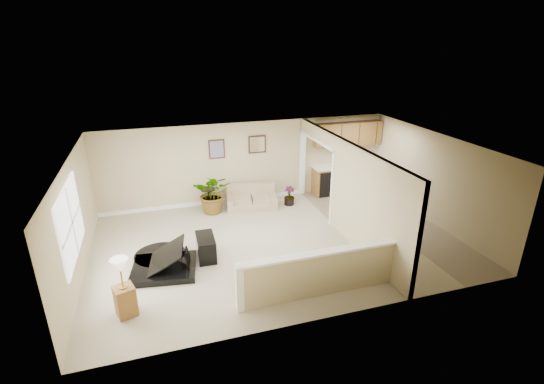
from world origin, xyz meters
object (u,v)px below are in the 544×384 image
object	(u,v)px
small_plant	(289,197)
lamp_stand	(124,292)
accent_table	(208,196)
piano_bench	(206,247)
loveseat	(251,196)
palm_plant	(214,193)
piano	(160,247)

from	to	relation	value
small_plant	lamp_stand	world-z (taller)	lamp_stand
accent_table	piano_bench	bearing A→B (deg)	-100.16
piano_bench	accent_table	size ratio (longest dim) A/B	1.24
loveseat	lamp_stand	world-z (taller)	lamp_stand
piano_bench	palm_plant	xyz separation A→B (m)	(0.62, 2.51, 0.33)
piano	loveseat	bearing A→B (deg)	53.64
accent_table	small_plant	distance (m)	2.47
piano_bench	small_plant	xyz separation A→B (m)	(2.93, 2.39, -0.02)
piano	small_plant	distance (m)	4.72
accent_table	small_plant	world-z (taller)	accent_table
piano_bench	small_plant	size ratio (longest dim) A/B	1.36
accent_table	loveseat	bearing A→B (deg)	-7.62
palm_plant	accent_table	bearing A→B (deg)	113.23
palm_plant	lamp_stand	size ratio (longest dim) A/B	1.14
piano	loveseat	distance (m)	3.97
piano_bench	loveseat	bearing A→B (deg)	55.90
accent_table	palm_plant	size ratio (longest dim) A/B	0.48
loveseat	accent_table	bearing A→B (deg)	-178.11
loveseat	small_plant	bearing A→B (deg)	-2.08
piano	piano_bench	world-z (taller)	piano
palm_plant	small_plant	world-z (taller)	palm_plant
piano	accent_table	distance (m)	3.35
palm_plant	small_plant	size ratio (longest dim) A/B	2.30
loveseat	accent_table	size ratio (longest dim) A/B	2.52
piano	lamp_stand	size ratio (longest dim) A/B	1.51
piano	palm_plant	distance (m)	3.16
accent_table	palm_plant	distance (m)	0.35
palm_plant	lamp_stand	world-z (taller)	palm_plant
lamp_stand	palm_plant	bearing A→B (deg)	60.34
piano_bench	palm_plant	world-z (taller)	palm_plant
piano	lamp_stand	xyz separation A→B (m)	(-0.71, -1.43, -0.04)
loveseat	accent_table	world-z (taller)	loveseat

